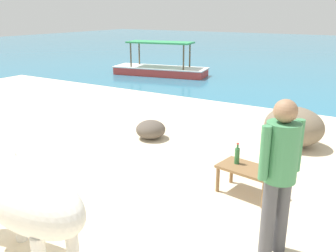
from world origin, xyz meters
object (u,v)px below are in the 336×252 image
Objects in this scene: low_bench_table at (247,172)px; bottle at (237,155)px; person_standing at (280,168)px; boat_red at (160,68)px; cow at (19,193)px.

low_bench_table is 0.26m from bottle.
boat_red is at bearing -21.05° from person_standing.
low_bench_table is at bearing -112.56° from cow.
boat_red is at bearing 128.73° from bottle.
person_standing is at bearing -138.60° from cow.
low_bench_table is 0.21× the size of boat_red.
boat_red is at bearing 138.59° from low_bench_table.
bottle is (1.18, 2.52, -0.25)m from cow.
cow is at bearing -74.79° from boat_red.
bottle is 0.18× the size of person_standing.
cow is 0.54× the size of boat_red.
person_standing is (2.00, 1.41, 0.18)m from cow.
boat_red is (-6.07, 7.57, -0.26)m from bottle.
cow is at bearing -115.06° from bottle.
bottle is at bearing -108.87° from cow.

